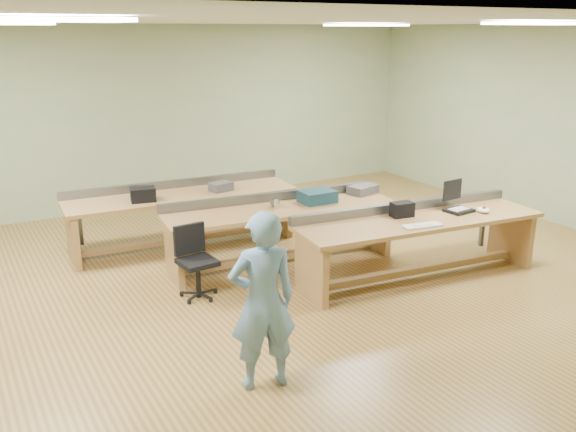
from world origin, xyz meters
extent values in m
plane|color=olive|center=(0.00, 0.00, 0.00)|extent=(10.00, 10.00, 0.00)
plane|color=silver|center=(0.00, 0.00, 3.00)|extent=(10.00, 10.00, 0.00)
cube|color=#97A57D|center=(0.00, 4.00, 1.50)|extent=(10.00, 0.04, 3.00)
cube|color=#97A57D|center=(5.00, 0.00, 1.50)|extent=(0.04, 8.00, 3.00)
cube|color=white|center=(-2.50, -1.50, 2.97)|extent=(1.20, 0.50, 0.03)
cube|color=white|center=(2.50, -1.50, 2.97)|extent=(1.20, 0.50, 0.03)
cube|color=white|center=(2.50, 1.50, 2.97)|extent=(1.20, 0.50, 0.03)
cube|color=#AE7349|center=(1.64, -0.82, 0.72)|extent=(3.15, 1.16, 0.05)
cube|color=#AE7349|center=(0.21, -0.66, 0.35)|extent=(0.16, 0.73, 0.70)
cube|color=#AE7349|center=(3.07, -0.98, 0.35)|extent=(0.16, 0.73, 0.70)
cube|color=#AE7349|center=(1.64, -0.82, 0.10)|extent=(2.78, 0.41, 0.08)
cube|color=#595C61|center=(1.68, -0.45, 0.81)|extent=(3.07, 0.42, 0.11)
cube|color=#AE7349|center=(0.44, 0.43, 0.72)|extent=(3.07, 1.14, 0.05)
cube|color=#AE7349|center=(-0.95, 0.59, 0.35)|extent=(0.16, 0.70, 0.70)
cube|color=#AE7349|center=(1.83, 0.27, 0.35)|extent=(0.16, 0.70, 0.70)
cube|color=#AE7349|center=(0.44, 0.43, 0.10)|extent=(2.69, 0.41, 0.08)
cube|color=#595C61|center=(0.48, 0.79, 0.81)|extent=(2.99, 0.42, 0.11)
cube|color=#AE7349|center=(-0.40, 1.70, 0.72)|extent=(3.20, 1.05, 0.05)
cube|color=#AE7349|center=(-1.88, 1.80, 0.35)|extent=(0.13, 0.74, 0.70)
cube|color=#AE7349|center=(1.07, 1.60, 0.35)|extent=(0.13, 0.74, 0.70)
cube|color=#AE7349|center=(-0.40, 1.70, 0.10)|extent=(2.85, 0.29, 0.08)
cube|color=#595C61|center=(-0.38, 2.08, 0.81)|extent=(3.15, 0.29, 0.11)
imported|color=#6787A9|center=(-1.09, -1.97, 0.78)|extent=(0.63, 0.48, 1.55)
cube|color=black|center=(2.25, -0.84, 0.77)|extent=(0.35, 0.29, 0.04)
cube|color=black|center=(2.24, -0.71, 1.00)|extent=(0.32, 0.05, 0.25)
cube|color=beige|center=(1.44, -1.07, 0.76)|extent=(0.48, 0.24, 0.03)
ellipsoid|color=white|center=(2.48, -1.02, 0.79)|extent=(0.18, 0.20, 0.07)
cube|color=black|center=(1.51, -0.64, 0.84)|extent=(0.28, 0.20, 0.18)
cylinder|color=black|center=(-0.89, -0.02, 0.20)|extent=(0.06, 0.06, 0.41)
cube|color=black|center=(-0.89, -0.02, 0.42)|extent=(0.42, 0.42, 0.06)
cube|color=black|center=(-0.90, 0.16, 0.64)|extent=(0.37, 0.08, 0.35)
cylinder|color=black|center=(-0.89, -0.02, 0.03)|extent=(0.48, 0.48, 0.06)
cube|color=#12313C|center=(0.98, 0.41, 0.83)|extent=(0.44, 0.34, 0.15)
cube|color=#3E3E41|center=(1.77, 0.49, 0.80)|extent=(0.45, 0.34, 0.11)
imported|color=#3E3E41|center=(0.39, 0.50, 0.80)|extent=(0.16, 0.16, 0.10)
cylinder|color=silver|center=(0.38, 0.44, 0.80)|extent=(0.08, 0.08, 0.11)
cube|color=black|center=(-0.98, 1.60, 0.84)|extent=(0.36, 0.29, 0.18)
cube|color=#3E3E41|center=(0.13, 1.59, 0.81)|extent=(0.33, 0.27, 0.12)
camera|label=1|loc=(-3.19, -6.01, 2.90)|focal=38.00mm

